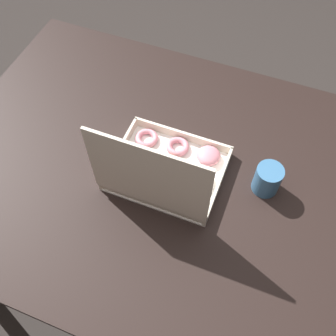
% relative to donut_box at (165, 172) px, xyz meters
% --- Properties ---
extents(ground_plane, '(8.00, 8.00, 0.00)m').
position_rel_donut_box_xyz_m(ground_plane, '(0.03, -0.03, -0.77)').
color(ground_plane, '#2D2826').
extents(dining_table, '(1.29, 0.97, 0.72)m').
position_rel_donut_box_xyz_m(dining_table, '(0.03, -0.03, -0.13)').
color(dining_table, black).
rests_on(dining_table, ground_plane).
extents(donut_box, '(0.31, 0.26, 0.28)m').
position_rel_donut_box_xyz_m(donut_box, '(0.00, 0.00, 0.00)').
color(donut_box, white).
rests_on(donut_box, dining_table).
extents(coffee_mug, '(0.07, 0.07, 0.09)m').
position_rel_donut_box_xyz_m(coffee_mug, '(-0.27, -0.08, -0.01)').
color(coffee_mug, teal).
rests_on(coffee_mug, dining_table).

